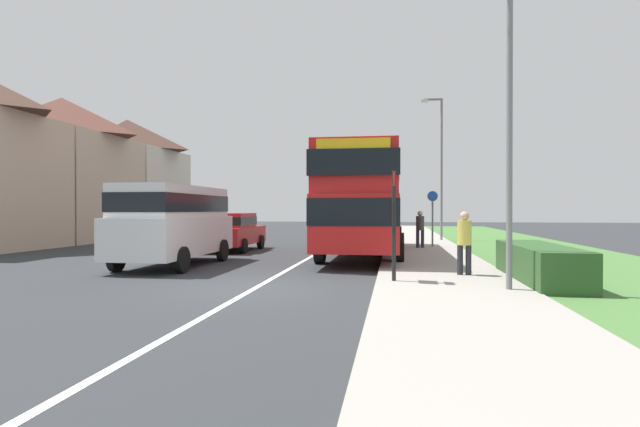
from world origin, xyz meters
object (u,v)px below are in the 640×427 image
object	(u,v)px
parked_van_white	(174,219)
pedestrian_walking_away	(420,227)
cycle_route_sign	(433,216)
double_decker_bus	(365,198)
parked_car_red	(231,230)
pedestrian_at_stop	(464,240)
street_lamp_near	(504,101)
street_lamp_mid	(440,160)
bus_stop_sign	(394,218)

from	to	relation	value
parked_van_white	pedestrian_walking_away	xyz separation A→B (m)	(7.71, 7.02, -0.45)
cycle_route_sign	double_decker_bus	bearing A→B (deg)	-129.12
parked_car_red	pedestrian_at_stop	distance (m)	11.23
double_decker_bus	parked_van_white	size ratio (longest dim) A/B	2.04
double_decker_bus	parked_van_white	world-z (taller)	double_decker_bus
street_lamp_near	street_lamp_mid	world-z (taller)	street_lamp_mid
parked_car_red	street_lamp_near	world-z (taller)	street_lamp_near
double_decker_bus	cycle_route_sign	bearing A→B (deg)	50.88
parked_car_red	cycle_route_sign	world-z (taller)	cycle_route_sign
parked_car_red	pedestrian_at_stop	bearing A→B (deg)	-41.32
parked_van_white	pedestrian_at_stop	size ratio (longest dim) A/B	3.12
street_lamp_near	pedestrian_at_stop	bearing A→B (deg)	102.33
double_decker_bus	pedestrian_at_stop	distance (m)	6.79
pedestrian_at_stop	street_lamp_mid	bearing A→B (deg)	87.46
bus_stop_sign	street_lamp_mid	world-z (taller)	street_lamp_mid
street_lamp_near	double_decker_bus	bearing A→B (deg)	111.69
double_decker_bus	street_lamp_near	xyz separation A→B (m)	(3.28, -8.24, 1.76)
parked_van_white	bus_stop_sign	size ratio (longest dim) A/B	2.01
pedestrian_walking_away	street_lamp_mid	world-z (taller)	street_lamp_mid
double_decker_bus	pedestrian_at_stop	xyz separation A→B (m)	(2.80, -6.07, -1.17)
pedestrian_at_stop	cycle_route_sign	distance (m)	9.43
bus_stop_sign	parked_car_red	bearing A→B (deg)	127.70
parked_van_white	cycle_route_sign	bearing A→B (deg)	42.74
parked_van_white	parked_car_red	xyz separation A→B (m)	(-0.09, 5.63, -0.56)
pedestrian_walking_away	street_lamp_near	world-z (taller)	street_lamp_near
double_decker_bus	cycle_route_sign	size ratio (longest dim) A/B	4.23
pedestrian_at_stop	bus_stop_sign	bearing A→B (deg)	-142.86
pedestrian_walking_away	street_lamp_near	distance (m)	11.41
pedestrian_walking_away	bus_stop_sign	bearing A→B (deg)	-96.04
double_decker_bus	cycle_route_sign	xyz separation A→B (m)	(2.72, 3.35, -0.71)
pedestrian_at_stop	cycle_route_sign	bearing A→B (deg)	90.50
double_decker_bus	bus_stop_sign	size ratio (longest dim) A/B	4.10
pedestrian_walking_away	pedestrian_at_stop	bearing A→B (deg)	-85.86
bus_stop_sign	street_lamp_mid	distance (m)	16.17
parked_van_white	pedestrian_walking_away	distance (m)	10.43
double_decker_bus	bus_stop_sign	world-z (taller)	double_decker_bus
parked_car_red	bus_stop_sign	xyz separation A→B (m)	(6.73, -8.71, 0.67)
parked_van_white	pedestrian_at_stop	world-z (taller)	parked_van_white
pedestrian_at_stop	pedestrian_walking_away	xyz separation A→B (m)	(-0.64, 8.81, 0.00)
parked_van_white	parked_car_red	distance (m)	5.66
double_decker_bus	pedestrian_at_stop	bearing A→B (deg)	-65.22
parked_car_red	double_decker_bus	bearing A→B (deg)	-13.41
double_decker_bus	parked_car_red	world-z (taller)	double_decker_bus
cycle_route_sign	street_lamp_near	distance (m)	11.86
street_lamp_mid	pedestrian_at_stop	bearing A→B (deg)	-92.54
bus_stop_sign	pedestrian_walking_away	bearing A→B (deg)	83.96
double_decker_bus	pedestrian_walking_away	bearing A→B (deg)	51.56
pedestrian_at_stop	pedestrian_walking_away	world-z (taller)	same
pedestrian_walking_away	street_lamp_near	xyz separation A→B (m)	(1.11, -10.97, 2.93)
bus_stop_sign	cycle_route_sign	xyz separation A→B (m)	(1.62, 10.71, -0.11)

